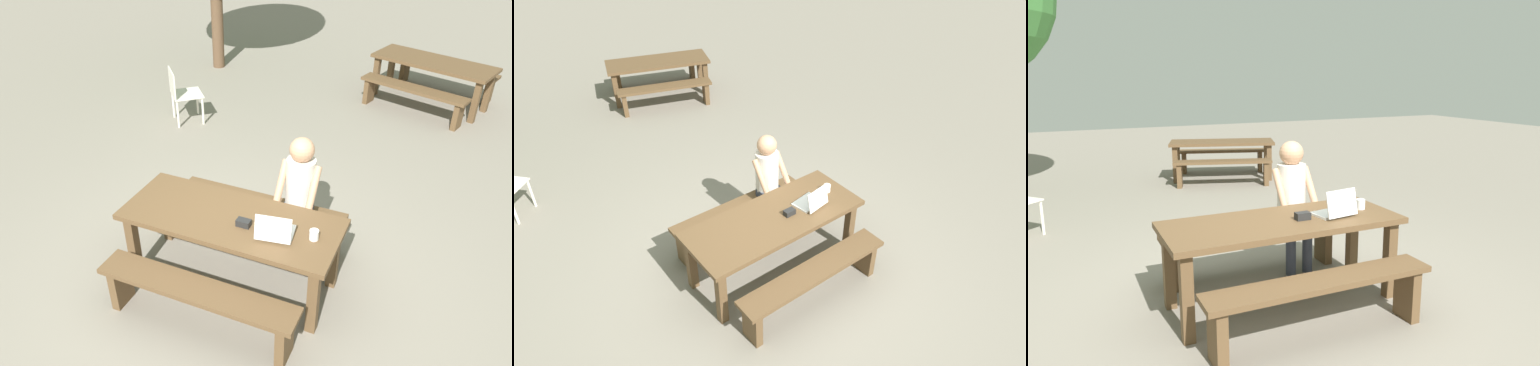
# 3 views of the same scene
# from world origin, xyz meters

# --- Properties ---
(ground_plane) EXTENTS (30.00, 30.00, 0.00)m
(ground_plane) POSITION_xyz_m (0.00, 0.00, 0.00)
(ground_plane) COLOR gray
(picnic_table_front) EXTENTS (1.99, 0.80, 0.74)m
(picnic_table_front) POSITION_xyz_m (0.00, 0.00, 0.63)
(picnic_table_front) COLOR brown
(picnic_table_front) RESTS_ON ground
(bench_near) EXTENTS (1.77, 0.30, 0.48)m
(bench_near) POSITION_xyz_m (0.00, -0.68, 0.36)
(bench_near) COLOR brown
(bench_near) RESTS_ON ground
(bench_far) EXTENTS (1.77, 0.30, 0.48)m
(bench_far) POSITION_xyz_m (0.00, 0.68, 0.36)
(bench_far) COLOR brown
(bench_far) RESTS_ON ground
(laptop) EXTENTS (0.35, 0.33, 0.24)m
(laptop) POSITION_xyz_m (0.46, -0.09, 0.80)
(laptop) COLOR white
(laptop) RESTS_ON picnic_table_front
(small_pouch) EXTENTS (0.12, 0.08, 0.06)m
(small_pouch) POSITION_xyz_m (0.16, -0.07, 0.77)
(small_pouch) COLOR black
(small_pouch) RESTS_ON picnic_table_front
(coffee_mug) EXTENTS (0.08, 0.08, 0.09)m
(coffee_mug) POSITION_xyz_m (0.78, 0.00, 0.78)
(coffee_mug) COLOR white
(coffee_mug) RESTS_ON picnic_table_front
(person_seated) EXTENTS (0.39, 0.40, 1.29)m
(person_seated) POSITION_xyz_m (0.41, 0.64, 0.77)
(person_seated) COLOR #333847
(person_seated) RESTS_ON ground
(picnic_table_mid) EXTENTS (2.03, 1.26, 0.71)m
(picnic_table_mid) POSITION_xyz_m (1.13, 5.09, 0.60)
(picnic_table_mid) COLOR brown
(picnic_table_mid) RESTS_ON ground
(bench_mid_south) EXTENTS (1.72, 0.79, 0.46)m
(bench_mid_south) POSITION_xyz_m (0.94, 4.49, 0.34)
(bench_mid_south) COLOR brown
(bench_mid_south) RESTS_ON ground
(bench_mid_north) EXTENTS (1.72, 0.79, 0.46)m
(bench_mid_north) POSITION_xyz_m (1.32, 5.69, 0.34)
(bench_mid_north) COLOR brown
(bench_mid_north) RESTS_ON ground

